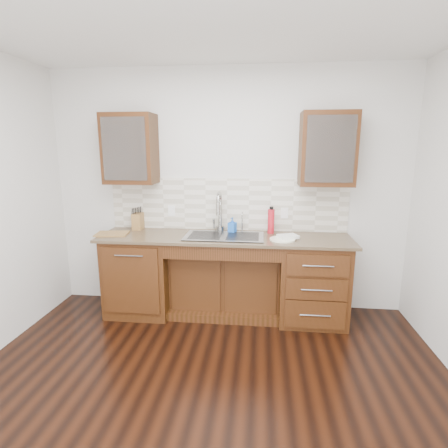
# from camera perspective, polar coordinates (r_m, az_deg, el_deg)

# --- Properties ---
(ground) EXTENTS (4.00, 3.50, 0.10)m
(ground) POSITION_cam_1_polar(r_m,az_deg,el_deg) (2.92, -3.33, -28.09)
(ground) COLOR black
(wall_back) EXTENTS (4.00, 0.10, 2.70)m
(wall_back) POSITION_cam_1_polar(r_m,az_deg,el_deg) (4.03, 0.61, 5.39)
(wall_back) COLOR silver
(wall_back) RESTS_ON ground
(base_cabinet_left) EXTENTS (0.70, 0.62, 0.88)m
(base_cabinet_left) POSITION_cam_1_polar(r_m,az_deg,el_deg) (4.11, -13.35, -7.90)
(base_cabinet_left) COLOR #593014
(base_cabinet_left) RESTS_ON ground
(base_cabinet_center) EXTENTS (1.20, 0.44, 0.70)m
(base_cabinet_center) POSITION_cam_1_polar(r_m,az_deg,el_deg) (4.02, 0.20, -9.38)
(base_cabinet_center) COLOR #593014
(base_cabinet_center) RESTS_ON ground
(base_cabinet_right) EXTENTS (0.70, 0.62, 0.88)m
(base_cabinet_right) POSITION_cam_1_polar(r_m,az_deg,el_deg) (3.93, 14.15, -8.92)
(base_cabinet_right) COLOR #593014
(base_cabinet_right) RESTS_ON ground
(countertop) EXTENTS (2.70, 0.65, 0.03)m
(countertop) POSITION_cam_1_polar(r_m,az_deg,el_deg) (3.75, 0.04, -2.23)
(countertop) COLOR #84705B
(countertop) RESTS_ON base_cabinet_left
(backsplash) EXTENTS (2.70, 0.02, 0.59)m
(backsplash) POSITION_cam_1_polar(r_m,az_deg,el_deg) (4.00, 0.52, 3.22)
(backsplash) COLOR beige
(backsplash) RESTS_ON wall_back
(sink) EXTENTS (0.84, 0.46, 0.19)m
(sink) POSITION_cam_1_polar(r_m,az_deg,el_deg) (3.76, 0.02, -3.32)
(sink) COLOR #9E9EA5
(sink) RESTS_ON countertop
(faucet) EXTENTS (0.04, 0.04, 0.40)m
(faucet) POSITION_cam_1_polar(r_m,az_deg,el_deg) (3.92, -0.64, 1.63)
(faucet) COLOR #999993
(faucet) RESTS_ON countertop
(filter_tap) EXTENTS (0.02, 0.02, 0.24)m
(filter_tap) POSITION_cam_1_polar(r_m,az_deg,el_deg) (3.93, 3.00, 0.44)
(filter_tap) COLOR #999993
(filter_tap) RESTS_ON countertop
(upper_cabinet_left) EXTENTS (0.55, 0.34, 0.75)m
(upper_cabinet_left) POSITION_cam_1_polar(r_m,az_deg,el_deg) (4.03, -15.05, 11.74)
(upper_cabinet_left) COLOR #593014
(upper_cabinet_left) RESTS_ON wall_back
(upper_cabinet_right) EXTENTS (0.55, 0.34, 0.75)m
(upper_cabinet_right) POSITION_cam_1_polar(r_m,az_deg,el_deg) (3.82, 16.49, 11.64)
(upper_cabinet_right) COLOR #593014
(upper_cabinet_right) RESTS_ON wall_back
(outlet_left) EXTENTS (0.08, 0.01, 0.12)m
(outlet_left) POSITION_cam_1_polar(r_m,az_deg,el_deg) (4.11, -8.56, 2.14)
(outlet_left) COLOR white
(outlet_left) RESTS_ON backsplash
(outlet_right) EXTENTS (0.08, 0.01, 0.12)m
(outlet_right) POSITION_cam_1_polar(r_m,az_deg,el_deg) (3.99, 9.84, 1.77)
(outlet_right) COLOR white
(outlet_right) RESTS_ON backsplash
(soap_bottle) EXTENTS (0.10, 0.10, 0.17)m
(soap_bottle) POSITION_cam_1_polar(r_m,az_deg,el_deg) (3.89, 1.36, -0.19)
(soap_bottle) COLOR blue
(soap_bottle) RESTS_ON countertop
(water_bottle) EXTENTS (0.09, 0.09, 0.27)m
(water_bottle) POSITION_cam_1_polar(r_m,az_deg,el_deg) (3.88, 7.68, 0.43)
(water_bottle) COLOR red
(water_bottle) RESTS_ON countertop
(plate) EXTENTS (0.31, 0.31, 0.01)m
(plate) POSITION_cam_1_polar(r_m,az_deg,el_deg) (3.65, 9.52, -2.48)
(plate) COLOR white
(plate) RESTS_ON countertop
(dish_towel) EXTENTS (0.24, 0.21, 0.03)m
(dish_towel) POSITION_cam_1_polar(r_m,az_deg,el_deg) (3.68, 10.38, -2.01)
(dish_towel) COLOR white
(dish_towel) RESTS_ON plate
(knife_block) EXTENTS (0.10, 0.17, 0.19)m
(knife_block) POSITION_cam_1_polar(r_m,az_deg,el_deg) (4.18, -13.84, 0.47)
(knife_block) COLOR #9E7546
(knife_block) RESTS_ON countertop
(cutting_board) EXTENTS (0.37, 0.28, 0.02)m
(cutting_board) POSITION_cam_1_polar(r_m,az_deg,el_deg) (4.02, -17.81, -1.52)
(cutting_board) COLOR brown
(cutting_board) RESTS_ON countertop
(cup_left_a) EXTENTS (0.16, 0.16, 0.10)m
(cup_left_a) POSITION_cam_1_polar(r_m,az_deg,el_deg) (4.06, -16.12, 10.96)
(cup_left_a) COLOR white
(cup_left_a) RESTS_ON upper_cabinet_left
(cup_left_b) EXTENTS (0.11, 0.11, 0.09)m
(cup_left_b) POSITION_cam_1_polar(r_m,az_deg,el_deg) (4.00, -13.75, 11.04)
(cup_left_b) COLOR white
(cup_left_b) RESTS_ON upper_cabinet_left
(cup_right_a) EXTENTS (0.14, 0.14, 0.10)m
(cup_right_a) POSITION_cam_1_polar(r_m,az_deg,el_deg) (3.80, 14.24, 10.98)
(cup_right_a) COLOR white
(cup_right_a) RESTS_ON upper_cabinet_right
(cup_right_b) EXTENTS (0.10, 0.10, 0.09)m
(cup_right_b) POSITION_cam_1_polar(r_m,az_deg,el_deg) (3.84, 17.47, 10.76)
(cup_right_b) COLOR silver
(cup_right_b) RESTS_ON upper_cabinet_right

